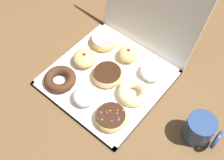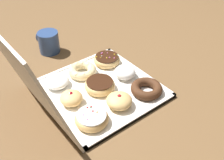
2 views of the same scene
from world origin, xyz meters
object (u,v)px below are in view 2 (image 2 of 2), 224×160
(sprinkle_donut_2, at_px, (107,60))
(donut_box, at_px, (100,90))
(chocolate_cake_ring_donut_0, at_px, (147,89))
(cruller_donut_5, at_px, (81,71))
(coffee_mug, at_px, (48,41))
(chocolate_frosted_donut_4, at_px, (99,85))
(sprinkle_donut_6, at_px, (92,118))
(powdered_filled_donut_1, at_px, (125,72))
(jelly_filled_donut_7, at_px, (71,98))
(jelly_filled_donut_3, at_px, (120,100))
(powdered_filled_donut_8, at_px, (57,81))

(sprinkle_donut_2, bearing_deg, donut_box, 134.07)
(chocolate_cake_ring_donut_0, xyz_separation_m, cruller_donut_5, (0.24, 0.13, 0.00))
(cruller_donut_5, xyz_separation_m, coffee_mug, (0.25, 0.01, 0.02))
(chocolate_frosted_donut_4, height_order, sprinkle_donut_6, sprinkle_donut_6)
(chocolate_cake_ring_donut_0, height_order, powdered_filled_donut_1, powdered_filled_donut_1)
(jelly_filled_donut_7, distance_m, coffee_mug, 0.39)
(jelly_filled_donut_3, xyz_separation_m, powdered_filled_donut_8, (0.23, 0.12, -0.00))
(jelly_filled_donut_3, xyz_separation_m, chocolate_frosted_donut_4, (0.12, 0.01, -0.00))
(powdered_filled_donut_8, bearing_deg, chocolate_frosted_donut_4, -135.37)
(powdered_filled_donut_1, bearing_deg, jelly_filled_donut_7, 89.78)
(sprinkle_donut_2, relative_size, cruller_donut_5, 0.98)
(powdered_filled_donut_1, height_order, jelly_filled_donut_7, jelly_filled_donut_7)
(sprinkle_donut_2, height_order, cruller_donut_5, sprinkle_donut_2)
(chocolate_cake_ring_donut_0, relative_size, powdered_filled_donut_1, 1.40)
(chocolate_frosted_donut_4, height_order, coffee_mug, coffee_mug)
(powdered_filled_donut_8, relative_size, coffee_mug, 0.82)
(jelly_filled_donut_7, xyz_separation_m, coffee_mug, (0.37, -0.11, 0.02))
(chocolate_cake_ring_donut_0, xyz_separation_m, jelly_filled_donut_3, (0.01, 0.12, 0.01))
(powdered_filled_donut_1, bearing_deg, powdered_filled_donut_8, 63.69)
(donut_box, height_order, sprinkle_donut_6, sprinkle_donut_6)
(powdered_filled_donut_1, xyz_separation_m, jelly_filled_donut_3, (-0.11, 0.12, 0.00))
(chocolate_frosted_donut_4, relative_size, coffee_mug, 1.03)
(jelly_filled_donut_3, bearing_deg, donut_box, 2.26)
(sprinkle_donut_6, bearing_deg, sprinkle_donut_2, -45.45)
(cruller_donut_5, distance_m, powdered_filled_donut_8, 0.11)
(donut_box, relative_size, cruller_donut_5, 3.53)
(jelly_filled_donut_3, bearing_deg, chocolate_frosted_donut_4, 3.45)
(chocolate_cake_ring_donut_0, height_order, jelly_filled_donut_7, jelly_filled_donut_7)
(chocolate_frosted_donut_4, distance_m, coffee_mug, 0.37)
(chocolate_frosted_donut_4, height_order, powdered_filled_donut_8, powdered_filled_donut_8)
(powdered_filled_donut_1, bearing_deg, sprinkle_donut_6, 116.33)
(powdered_filled_donut_1, distance_m, powdered_filled_donut_8, 0.27)
(coffee_mug, bearing_deg, sprinkle_donut_2, -151.00)
(powdered_filled_donut_1, distance_m, coffee_mug, 0.40)
(sprinkle_donut_6, distance_m, jelly_filled_donut_7, 0.12)
(donut_box, bearing_deg, powdered_filled_donut_1, -90.22)
(powdered_filled_donut_1, relative_size, jelly_filled_donut_3, 0.92)
(donut_box, height_order, cruller_donut_5, cruller_donut_5)
(jelly_filled_donut_3, height_order, chocolate_frosted_donut_4, jelly_filled_donut_3)
(donut_box, height_order, chocolate_frosted_donut_4, chocolate_frosted_donut_4)
(chocolate_cake_ring_donut_0, xyz_separation_m, sprinkle_donut_2, (0.24, 0.00, 0.00))
(sprinkle_donut_2, distance_m, powdered_filled_donut_8, 0.24)
(donut_box, bearing_deg, cruller_donut_5, 2.35)
(jelly_filled_donut_3, distance_m, cruller_donut_5, 0.23)
(sprinkle_donut_6, bearing_deg, cruller_donut_5, -25.80)
(cruller_donut_5, height_order, coffee_mug, coffee_mug)
(jelly_filled_donut_3, relative_size, coffee_mug, 0.82)
(sprinkle_donut_2, xyz_separation_m, chocolate_frosted_donut_4, (-0.12, 0.13, 0.00))
(chocolate_cake_ring_donut_0, relative_size, cruller_donut_5, 1.03)
(cruller_donut_5, height_order, powdered_filled_donut_8, powdered_filled_donut_8)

